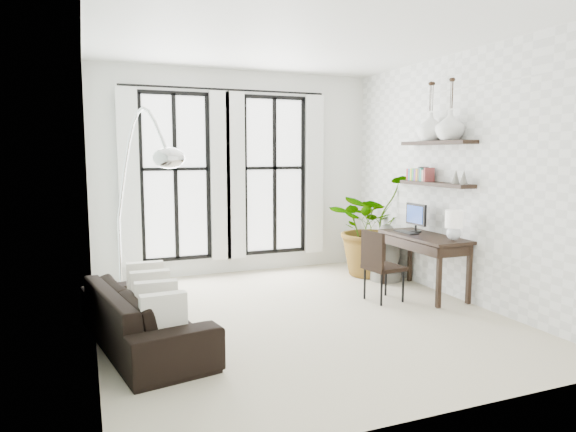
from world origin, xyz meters
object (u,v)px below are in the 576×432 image
desk (426,240)px  desk_chair (379,262)px  sofa (144,316)px  plant (372,225)px  buddha (386,257)px  arc_lamp (139,156)px

desk → desk_chair: desk is taller
sofa → desk_chair: 3.04m
plant → sofa: bearing=-153.8°
buddha → plant: bearing=91.2°
sofa → plant: bearing=-74.4°
arc_lamp → buddha: size_ratio=2.82×
desk → arc_lamp: (-3.64, 0.38, 1.13)m
sofa → desk_chair: bearing=-91.8°
arc_lamp → buddha: 3.94m
arc_lamp → desk_chair: bearing=-8.5°
desk_chair → arc_lamp: size_ratio=0.38×
desk → buddha: (-0.04, 0.90, -0.39)m
plant → desk_chair: (-0.70, -1.36, -0.27)m
sofa → arc_lamp: bearing=-17.0°
desk_chair → arc_lamp: (-2.89, 0.43, 1.35)m
desk → desk_chair: (-0.75, -0.05, -0.22)m
desk → desk_chair: bearing=-176.2°
desk → arc_lamp: arc_lamp is taller
desk_chair → buddha: size_ratio=1.08×
sofa → desk_chair: desk_chair is taller
desk_chair → buddha: desk_chair is taller
desk_chair → arc_lamp: 3.22m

